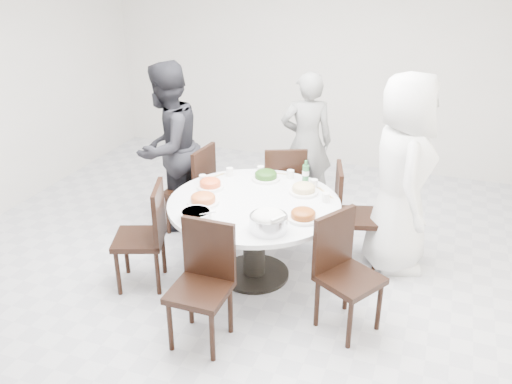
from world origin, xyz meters
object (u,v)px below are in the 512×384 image
(chair_s, at_px, (199,289))
(diner_left, at_px, (168,148))
(chair_n, at_px, (283,186))
(diner_right, at_px, (402,175))
(diner_middle, at_px, (306,143))
(chair_ne, at_px, (358,215))
(chair_se, at_px, (350,277))
(dining_table, at_px, (254,239))
(chair_sw, at_px, (139,237))
(soup_bowl, at_px, (196,216))
(beverage_bottle, at_px, (306,171))
(chair_nw, at_px, (189,189))
(rice_bowl, at_px, (268,223))

(chair_s, distance_m, diner_left, 2.01)
(chair_n, relative_size, diner_right, 0.52)
(chair_s, height_order, diner_middle, diner_middle)
(chair_ne, distance_m, chair_se, 1.05)
(dining_table, relative_size, chair_sw, 1.58)
(chair_n, xyz_separation_m, soup_bowl, (-0.29, -1.46, 0.31))
(diner_middle, bearing_deg, beverage_bottle, 83.39)
(chair_sw, distance_m, diner_middle, 2.23)
(diner_right, height_order, diner_middle, diner_right)
(diner_right, bearing_deg, diner_left, 74.62)
(diner_right, bearing_deg, chair_se, 153.22)
(chair_nw, bearing_deg, soup_bowl, 34.50)
(chair_n, bearing_deg, beverage_bottle, 106.01)
(chair_ne, bearing_deg, chair_sw, 106.09)
(beverage_bottle, bearing_deg, chair_n, 128.92)
(chair_s, height_order, diner_left, diner_left)
(chair_ne, height_order, chair_s, same)
(chair_ne, relative_size, rice_bowl, 3.19)
(chair_n, xyz_separation_m, diner_left, (-1.14, -0.34, 0.40))
(chair_nw, relative_size, soup_bowl, 3.70)
(chair_n, xyz_separation_m, beverage_bottle, (0.34, -0.42, 0.38))
(chair_ne, xyz_separation_m, diner_left, (-1.99, 0.05, 0.40))
(diner_middle, bearing_deg, chair_sw, 43.35)
(chair_nw, bearing_deg, diner_left, -96.15)
(chair_sw, bearing_deg, diner_left, 173.91)
(chair_nw, relative_size, chair_se, 1.00)
(chair_se, xyz_separation_m, beverage_bottle, (-0.64, 1.01, 0.38))
(chair_n, relative_size, beverage_bottle, 4.41)
(chair_sw, bearing_deg, soup_bowl, 67.51)
(chair_n, relative_size, rice_bowl, 3.19)
(chair_sw, bearing_deg, rice_bowl, 70.33)
(chair_ne, relative_size, diner_right, 0.52)
(rice_bowl, xyz_separation_m, soup_bowl, (-0.60, -0.03, -0.02))
(diner_middle, relative_size, diner_left, 0.90)
(beverage_bottle, bearing_deg, soup_bowl, -121.33)
(diner_right, bearing_deg, chair_nw, 75.90)
(chair_sw, distance_m, soup_bowl, 0.65)
(rice_bowl, bearing_deg, dining_table, 122.18)
(rice_bowl, bearing_deg, soup_bowl, -176.77)
(dining_table, xyz_separation_m, soup_bowl, (-0.32, -0.48, 0.41))
(chair_n, bearing_deg, diner_middle, -122.32)
(diner_middle, xyz_separation_m, soup_bowl, (-0.38, -2.01, 0.00))
(chair_nw, relative_size, diner_middle, 0.60)
(chair_n, relative_size, chair_se, 1.00)
(chair_sw, relative_size, chair_s, 1.00)
(chair_s, xyz_separation_m, rice_bowl, (0.35, 0.54, 0.34))
(chair_sw, bearing_deg, chair_nw, 161.64)
(diner_right, xyz_separation_m, soup_bowl, (-1.49, -1.11, -0.13))
(chair_se, relative_size, soup_bowl, 3.70)
(diner_left, bearing_deg, chair_sw, 21.26)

